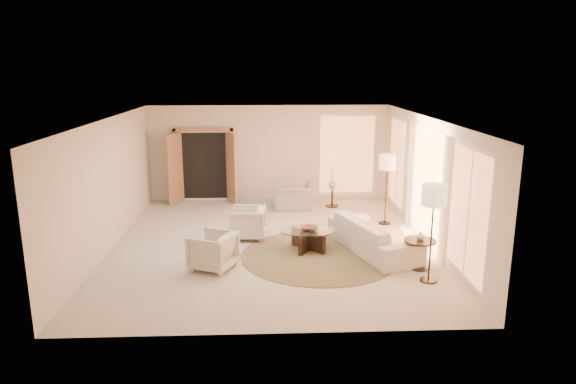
{
  "coord_description": "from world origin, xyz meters",
  "views": [
    {
      "loc": [
        -0.08,
        -10.93,
        3.86
      ],
      "look_at": [
        0.4,
        0.4,
        1.1
      ],
      "focal_mm": 32.0,
      "sensor_mm": 36.0,
      "label": 1
    }
  ],
  "objects_px": {
    "side_vase": "(332,183)",
    "sofa": "(373,235)",
    "coffee_table": "(308,237)",
    "floor_lamp_near": "(387,165)",
    "bowl": "(308,228)",
    "armchair_left": "(248,221)",
    "side_table": "(332,195)",
    "floor_lamp_far": "(434,200)",
    "armchair_right": "(213,249)",
    "accent_chair": "(293,192)",
    "end_table": "(420,249)",
    "end_vase": "(421,236)"
  },
  "relations": [
    {
      "from": "end_table",
      "to": "coffee_table",
      "type": "bearing_deg",
      "value": 151.29
    },
    {
      "from": "armchair_right",
      "to": "bowl",
      "type": "distance_m",
      "value": 2.19
    },
    {
      "from": "sofa",
      "to": "floor_lamp_far",
      "type": "bearing_deg",
      "value": -175.18
    },
    {
      "from": "end_table",
      "to": "end_vase",
      "type": "bearing_deg",
      "value": -26.57
    },
    {
      "from": "side_table",
      "to": "floor_lamp_far",
      "type": "xyz_separation_m",
      "value": [
        1.13,
        -5.31,
        1.22
      ]
    },
    {
      "from": "armchair_left",
      "to": "coffee_table",
      "type": "xyz_separation_m",
      "value": [
        1.34,
        -0.86,
        -0.12
      ]
    },
    {
      "from": "sofa",
      "to": "coffee_table",
      "type": "relative_size",
      "value": 1.76
    },
    {
      "from": "armchair_right",
      "to": "accent_chair",
      "type": "xyz_separation_m",
      "value": [
        1.8,
        4.31,
        0.07
      ]
    },
    {
      "from": "side_vase",
      "to": "armchair_left",
      "type": "bearing_deg",
      "value": -130.73
    },
    {
      "from": "sofa",
      "to": "armchair_left",
      "type": "xyz_separation_m",
      "value": [
        -2.72,
        1.02,
        0.04
      ]
    },
    {
      "from": "floor_lamp_far",
      "to": "side_table",
      "type": "bearing_deg",
      "value": 102.0
    },
    {
      "from": "coffee_table",
      "to": "end_vase",
      "type": "bearing_deg",
      "value": -28.71
    },
    {
      "from": "armchair_right",
      "to": "sofa",
      "type": "bearing_deg",
      "value": 128.28
    },
    {
      "from": "armchair_right",
      "to": "side_table",
      "type": "relative_size",
      "value": 1.43
    },
    {
      "from": "side_table",
      "to": "floor_lamp_near",
      "type": "relative_size",
      "value": 0.32
    },
    {
      "from": "floor_lamp_near",
      "to": "side_vase",
      "type": "relative_size",
      "value": 7.6
    },
    {
      "from": "armchair_right",
      "to": "floor_lamp_near",
      "type": "height_order",
      "value": "floor_lamp_near"
    },
    {
      "from": "floor_lamp_far",
      "to": "accent_chair",
      "type": "bearing_deg",
      "value": 113.8
    },
    {
      "from": "side_vase",
      "to": "sofa",
      "type": "bearing_deg",
      "value": -83.63
    },
    {
      "from": "coffee_table",
      "to": "accent_chair",
      "type": "bearing_deg",
      "value": 92.71
    },
    {
      "from": "armchair_left",
      "to": "armchair_right",
      "type": "bearing_deg",
      "value": -14.66
    },
    {
      "from": "floor_lamp_near",
      "to": "bowl",
      "type": "height_order",
      "value": "floor_lamp_near"
    },
    {
      "from": "sofa",
      "to": "end_table",
      "type": "height_order",
      "value": "sofa"
    },
    {
      "from": "side_table",
      "to": "end_vase",
      "type": "relative_size",
      "value": 3.21
    },
    {
      "from": "accent_chair",
      "to": "floor_lamp_near",
      "type": "bearing_deg",
      "value": 146.75
    },
    {
      "from": "side_table",
      "to": "end_vase",
      "type": "height_order",
      "value": "end_vase"
    },
    {
      "from": "floor_lamp_near",
      "to": "side_vase",
      "type": "distance_m",
      "value": 2.22
    },
    {
      "from": "coffee_table",
      "to": "floor_lamp_far",
      "type": "xyz_separation_m",
      "value": [
        2.09,
        -1.77,
        1.28
      ]
    },
    {
      "from": "armchair_left",
      "to": "side_table",
      "type": "height_order",
      "value": "armchair_left"
    },
    {
      "from": "coffee_table",
      "to": "floor_lamp_far",
      "type": "distance_m",
      "value": 3.03
    },
    {
      "from": "end_table",
      "to": "floor_lamp_near",
      "type": "relative_size",
      "value": 0.35
    },
    {
      "from": "sofa",
      "to": "accent_chair",
      "type": "distance_m",
      "value": 3.82
    },
    {
      "from": "coffee_table",
      "to": "side_vase",
      "type": "distance_m",
      "value": 3.69
    },
    {
      "from": "end_table",
      "to": "floor_lamp_near",
      "type": "xyz_separation_m",
      "value": [
        0.0,
        2.97,
        1.1
      ]
    },
    {
      "from": "coffee_table",
      "to": "floor_lamp_near",
      "type": "distance_m",
      "value": 3.03
    },
    {
      "from": "end_table",
      "to": "side_vase",
      "type": "relative_size",
      "value": 2.67
    },
    {
      "from": "bowl",
      "to": "side_vase",
      "type": "height_order",
      "value": "side_vase"
    },
    {
      "from": "accent_chair",
      "to": "floor_lamp_near",
      "type": "distance_m",
      "value": 2.9
    },
    {
      "from": "bowl",
      "to": "floor_lamp_far",
      "type": "bearing_deg",
      "value": -40.25
    },
    {
      "from": "floor_lamp_near",
      "to": "coffee_table",
      "type": "bearing_deg",
      "value": -138.99
    },
    {
      "from": "coffee_table",
      "to": "floor_lamp_near",
      "type": "relative_size",
      "value": 0.79
    },
    {
      "from": "floor_lamp_far",
      "to": "side_vase",
      "type": "relative_size",
      "value": 7.88
    },
    {
      "from": "sofa",
      "to": "side_table",
      "type": "relative_size",
      "value": 4.43
    },
    {
      "from": "armchair_left",
      "to": "side_table",
      "type": "bearing_deg",
      "value": 143.19
    },
    {
      "from": "accent_chair",
      "to": "floor_lamp_near",
      "type": "relative_size",
      "value": 0.61
    },
    {
      "from": "armchair_left",
      "to": "end_vase",
      "type": "bearing_deg",
      "value": 63.64
    },
    {
      "from": "armchair_left",
      "to": "bowl",
      "type": "xyz_separation_m",
      "value": [
        1.34,
        -0.86,
        0.09
      ]
    },
    {
      "from": "armchair_left",
      "to": "coffee_table",
      "type": "distance_m",
      "value": 1.6
    },
    {
      "from": "floor_lamp_near",
      "to": "side_table",
      "type": "bearing_deg",
      "value": 123.35
    },
    {
      "from": "sofa",
      "to": "end_vase",
      "type": "relative_size",
      "value": 14.21
    }
  ]
}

